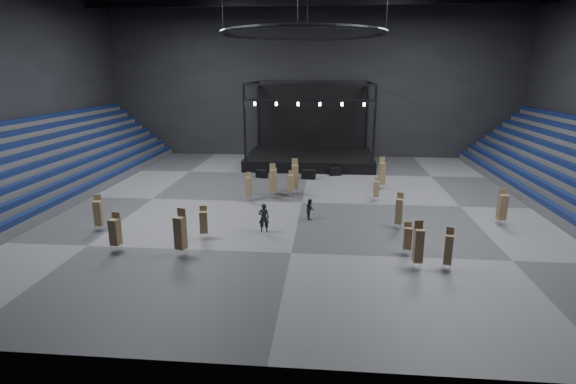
# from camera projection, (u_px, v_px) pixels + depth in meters

# --- Properties ---
(floor) EXTENTS (50.00, 50.00, 0.00)m
(floor) POSITION_uv_depth(u_px,v_px,m) (302.00, 203.00, 36.40)
(floor) COLOR #58575A
(floor) RESTS_ON ground
(wall_back) EXTENTS (50.00, 0.20, 18.00)m
(wall_back) POSITION_uv_depth(u_px,v_px,m) (313.00, 82.00, 54.24)
(wall_back) COLOR black
(wall_back) RESTS_ON ground
(wall_front) EXTENTS (50.00, 0.20, 18.00)m
(wall_front) POSITION_uv_depth(u_px,v_px,m) (264.00, 115.00, 13.86)
(wall_front) COLOR black
(wall_front) RESTS_ON ground
(bleachers_left) EXTENTS (7.20, 40.00, 6.40)m
(bleachers_left) POSITION_uv_depth(u_px,v_px,m) (32.00, 176.00, 37.93)
(bleachers_left) COLOR #464649
(bleachers_left) RESTS_ON floor
(stage) EXTENTS (14.00, 10.00, 9.20)m
(stage) POSITION_uv_depth(u_px,v_px,m) (310.00, 151.00, 51.63)
(stage) COLOR black
(stage) RESTS_ON floor
(truss_ring) EXTENTS (12.30, 12.30, 5.15)m
(truss_ring) POSITION_uv_depth(u_px,v_px,m) (303.00, 33.00, 33.00)
(truss_ring) COLOR black
(truss_ring) RESTS_ON ceiling
(flight_case_left) EXTENTS (1.28, 0.99, 0.76)m
(flight_case_left) POSITION_uv_depth(u_px,v_px,m) (262.00, 174.00, 44.80)
(flight_case_left) COLOR black
(flight_case_left) RESTS_ON floor
(flight_case_mid) EXTENTS (1.43, 0.91, 0.88)m
(flight_case_mid) POSITION_uv_depth(u_px,v_px,m) (309.00, 174.00, 44.30)
(flight_case_mid) COLOR black
(flight_case_mid) RESTS_ON floor
(flight_case_right) EXTENTS (1.31, 0.94, 0.79)m
(flight_case_right) POSITION_uv_depth(u_px,v_px,m) (335.00, 172.00, 45.74)
(flight_case_right) COLOR black
(flight_case_right) RESTS_ON floor
(chair_stack_0) EXTENTS (0.55, 0.55, 2.51)m
(chair_stack_0) POSITION_uv_depth(u_px,v_px,m) (399.00, 211.00, 30.05)
(chair_stack_0) COLOR silver
(chair_stack_0) RESTS_ON floor
(chair_stack_1) EXTENTS (0.57, 0.57, 2.12)m
(chair_stack_1) POSITION_uv_depth(u_px,v_px,m) (204.00, 221.00, 28.34)
(chair_stack_1) COLOR silver
(chair_stack_1) RESTS_ON floor
(chair_stack_2) EXTENTS (0.69, 0.69, 2.83)m
(chair_stack_2) POSITION_uv_depth(u_px,v_px,m) (180.00, 232.00, 25.56)
(chair_stack_2) COLOR silver
(chair_stack_2) RESTS_ON floor
(chair_stack_3) EXTENTS (0.59, 0.59, 2.88)m
(chair_stack_3) POSITION_uv_depth(u_px,v_px,m) (382.00, 173.00, 40.29)
(chair_stack_3) COLOR silver
(chair_stack_3) RESTS_ON floor
(chair_stack_4) EXTENTS (0.58, 0.58, 2.23)m
(chair_stack_4) POSITION_uv_depth(u_px,v_px,m) (291.00, 183.00, 37.84)
(chair_stack_4) COLOR silver
(chair_stack_4) RESTS_ON floor
(chair_stack_5) EXTENTS (0.51, 0.51, 2.36)m
(chair_stack_5) POSITION_uv_depth(u_px,v_px,m) (449.00, 249.00, 23.82)
(chair_stack_5) COLOR silver
(chair_stack_5) RESTS_ON floor
(chair_stack_6) EXTENTS (0.62, 0.62, 3.05)m
(chair_stack_6) POSITION_uv_depth(u_px,v_px,m) (295.00, 176.00, 38.73)
(chair_stack_6) COLOR silver
(chair_stack_6) RESTS_ON floor
(chair_stack_7) EXTENTS (0.57, 0.57, 2.61)m
(chair_stack_7) POSITION_uv_depth(u_px,v_px,m) (502.00, 207.00, 30.71)
(chair_stack_7) COLOR silver
(chair_stack_7) RESTS_ON floor
(chair_stack_8) EXTENTS (0.51, 0.51, 2.68)m
(chair_stack_8) POSITION_uv_depth(u_px,v_px,m) (418.00, 245.00, 23.92)
(chair_stack_8) COLOR silver
(chair_stack_8) RESTS_ON floor
(chair_stack_9) EXTENTS (0.56, 0.56, 2.46)m
(chair_stack_9) POSITION_uv_depth(u_px,v_px,m) (98.00, 213.00, 29.66)
(chair_stack_9) COLOR silver
(chair_stack_9) RESTS_ON floor
(chair_stack_10) EXTENTS (0.48, 0.48, 2.42)m
(chair_stack_10) POSITION_uv_depth(u_px,v_px,m) (249.00, 187.00, 36.42)
(chair_stack_10) COLOR silver
(chair_stack_10) RESTS_ON floor
(chair_stack_11) EXTENTS (0.60, 0.60, 2.38)m
(chair_stack_11) POSITION_uv_depth(u_px,v_px,m) (115.00, 231.00, 26.24)
(chair_stack_11) COLOR silver
(chair_stack_11) RESTS_ON floor
(chair_stack_12) EXTENTS (0.66, 0.66, 2.90)m
(chair_stack_12) POSITION_uv_depth(u_px,v_px,m) (273.00, 181.00, 37.45)
(chair_stack_12) COLOR silver
(chair_stack_12) RESTS_ON floor
(chair_stack_13) EXTENTS (0.51, 0.51, 1.96)m
(chair_stack_13) POSITION_uv_depth(u_px,v_px,m) (377.00, 189.00, 36.64)
(chair_stack_13) COLOR silver
(chair_stack_13) RESTS_ON floor
(chair_stack_14) EXTENTS (0.48, 0.48, 2.26)m
(chair_stack_14) POSITION_uv_depth(u_px,v_px,m) (274.00, 180.00, 38.80)
(chair_stack_14) COLOR silver
(chair_stack_14) RESTS_ON floor
(chair_stack_15) EXTENTS (0.45, 0.45, 1.93)m
(chair_stack_15) POSITION_uv_depth(u_px,v_px,m) (408.00, 238.00, 25.88)
(chair_stack_15) COLOR silver
(chair_stack_15) RESTS_ON floor
(man_center) EXTENTS (0.77, 0.56, 1.96)m
(man_center) POSITION_uv_depth(u_px,v_px,m) (264.00, 218.00, 29.54)
(man_center) COLOR black
(man_center) RESTS_ON floor
(crew_member) EXTENTS (0.69, 0.82, 1.50)m
(crew_member) POSITION_uv_depth(u_px,v_px,m) (310.00, 209.00, 32.17)
(crew_member) COLOR black
(crew_member) RESTS_ON floor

